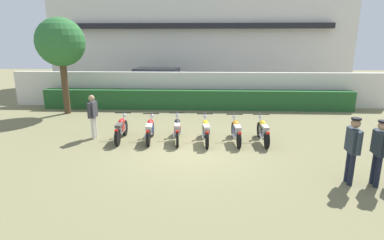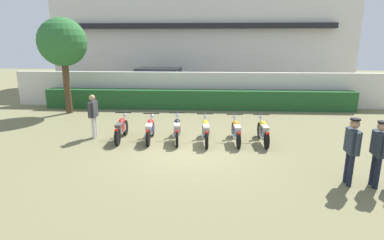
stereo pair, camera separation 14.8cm
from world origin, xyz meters
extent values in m
plane|color=olive|center=(0.00, 0.00, 0.00)|extent=(60.00, 60.00, 0.00)
cube|color=silver|center=(0.00, 15.50, 4.15)|extent=(21.56, 6.00, 8.30)
cube|color=black|center=(0.00, 12.25, 4.57)|extent=(18.11, 0.50, 0.36)
cube|color=silver|center=(0.00, 7.18, 0.95)|extent=(20.48, 0.30, 1.91)
cube|color=#235628|center=(0.00, 6.48, 0.52)|extent=(16.39, 0.70, 1.03)
cube|color=navy|center=(-2.46, 9.84, 0.74)|extent=(4.70, 2.40, 1.00)
cube|color=#2D333D|center=(-2.66, 9.87, 1.57)|extent=(2.89, 2.03, 0.65)
cylinder|color=black|center=(-0.78, 10.56, 0.34)|extent=(0.70, 0.30, 0.68)
cylinder|color=black|center=(-1.01, 8.73, 0.34)|extent=(0.70, 0.30, 0.68)
cylinder|color=black|center=(-3.91, 10.96, 0.34)|extent=(0.70, 0.30, 0.68)
cylinder|color=black|center=(-4.14, 9.12, 0.34)|extent=(0.70, 0.30, 0.68)
cylinder|color=#4C3823|center=(-6.50, 5.19, 1.35)|extent=(0.31, 0.31, 2.70)
sphere|color=#2D6B33|center=(-6.50, 5.19, 3.51)|extent=(2.32, 2.32, 2.32)
cylinder|color=black|center=(-2.61, 1.61, 0.30)|extent=(0.12, 0.59, 0.59)
cylinder|color=black|center=(-2.56, 0.39, 0.30)|extent=(0.12, 0.59, 0.59)
cube|color=silver|center=(-2.58, 0.95, 0.45)|extent=(0.23, 0.61, 0.22)
ellipsoid|color=red|center=(-2.59, 1.12, 0.68)|extent=(0.24, 0.45, 0.22)
cube|color=#4C4742|center=(-2.57, 0.72, 0.66)|extent=(0.22, 0.53, 0.10)
cube|color=red|center=(-2.55, 0.29, 0.58)|extent=(0.10, 0.08, 0.08)
cylinder|color=silver|center=(-2.61, 1.52, 0.62)|extent=(0.06, 0.23, 0.65)
cylinder|color=black|center=(-2.61, 1.43, 0.94)|extent=(0.60, 0.06, 0.04)
sphere|color=silver|center=(-2.61, 1.63, 0.80)|extent=(0.14, 0.14, 0.14)
cylinder|color=silver|center=(-2.69, 0.69, 0.32)|extent=(0.10, 0.55, 0.07)
cube|color=#A51414|center=(-2.58, 0.90, 0.50)|extent=(0.26, 0.37, 0.20)
cylinder|color=black|center=(-1.55, 1.58, 0.28)|extent=(0.12, 0.57, 0.56)
cylinder|color=black|center=(-1.48, 0.37, 0.28)|extent=(0.12, 0.57, 0.56)
cube|color=silver|center=(-1.51, 0.93, 0.43)|extent=(0.24, 0.61, 0.22)
ellipsoid|color=red|center=(-1.52, 1.10, 0.66)|extent=(0.25, 0.45, 0.22)
cube|color=beige|center=(-1.50, 0.70, 0.64)|extent=(0.23, 0.53, 0.10)
cube|color=red|center=(-1.47, 0.27, 0.56)|extent=(0.10, 0.09, 0.08)
cylinder|color=silver|center=(-1.54, 1.49, 0.60)|extent=(0.06, 0.23, 0.65)
cylinder|color=black|center=(-1.54, 1.40, 0.92)|extent=(0.60, 0.07, 0.04)
sphere|color=silver|center=(-1.55, 1.60, 0.78)|extent=(0.14, 0.14, 0.14)
cylinder|color=silver|center=(-1.61, 0.67, 0.30)|extent=(0.10, 0.55, 0.07)
cube|color=navy|center=(-1.51, 0.88, 0.48)|extent=(0.26, 0.37, 0.20)
cylinder|color=black|center=(-0.59, 1.71, 0.29)|extent=(0.14, 0.59, 0.58)
cylinder|color=black|center=(-0.46, 0.37, 0.29)|extent=(0.14, 0.59, 0.58)
cube|color=silver|center=(-0.52, 0.99, 0.44)|extent=(0.25, 0.62, 0.22)
ellipsoid|color=black|center=(-0.54, 1.16, 0.67)|extent=(0.26, 0.46, 0.22)
cube|color=#B2ADA3|center=(-0.50, 0.76, 0.65)|extent=(0.25, 0.54, 0.10)
cube|color=red|center=(-0.45, 0.27, 0.57)|extent=(0.11, 0.09, 0.08)
cylinder|color=silver|center=(-0.58, 1.62, 0.61)|extent=(0.07, 0.23, 0.65)
cylinder|color=black|center=(-0.57, 1.53, 0.93)|extent=(0.60, 0.09, 0.04)
sphere|color=silver|center=(-0.59, 1.73, 0.79)|extent=(0.14, 0.14, 0.14)
cylinder|color=silver|center=(-0.62, 0.73, 0.31)|extent=(0.12, 0.55, 0.07)
cube|color=#A51414|center=(-0.52, 0.94, 0.49)|extent=(0.27, 0.38, 0.20)
cylinder|color=black|center=(0.47, 1.58, 0.30)|extent=(0.13, 0.60, 0.60)
cylinder|color=black|center=(0.56, 0.26, 0.30)|extent=(0.13, 0.60, 0.60)
cube|color=silver|center=(0.52, 0.87, 0.45)|extent=(0.24, 0.61, 0.22)
ellipsoid|color=yellow|center=(0.50, 1.04, 0.68)|extent=(0.25, 0.45, 0.22)
cube|color=beige|center=(0.53, 0.64, 0.66)|extent=(0.24, 0.53, 0.10)
cube|color=red|center=(0.56, 0.16, 0.58)|extent=(0.11, 0.09, 0.08)
cylinder|color=silver|center=(0.47, 1.49, 0.62)|extent=(0.07, 0.23, 0.65)
cylinder|color=black|center=(0.48, 1.40, 0.94)|extent=(0.60, 0.08, 0.04)
sphere|color=silver|center=(0.47, 1.60, 0.80)|extent=(0.14, 0.14, 0.14)
cylinder|color=silver|center=(0.41, 0.61, 0.32)|extent=(0.11, 0.55, 0.07)
cube|color=black|center=(0.52, 0.82, 0.50)|extent=(0.26, 0.38, 0.20)
cylinder|color=black|center=(1.57, 1.63, 0.28)|extent=(0.12, 0.56, 0.56)
cylinder|color=black|center=(1.64, 0.32, 0.28)|extent=(0.12, 0.56, 0.56)
cube|color=silver|center=(1.61, 0.92, 0.43)|extent=(0.23, 0.61, 0.22)
ellipsoid|color=orange|center=(1.60, 1.09, 0.66)|extent=(0.24, 0.45, 0.22)
cube|color=beige|center=(1.62, 0.69, 0.64)|extent=(0.23, 0.53, 0.10)
cube|color=red|center=(1.65, 0.22, 0.56)|extent=(0.10, 0.09, 0.08)
cylinder|color=silver|center=(1.57, 1.54, 0.60)|extent=(0.06, 0.23, 0.65)
cylinder|color=black|center=(1.58, 1.45, 0.92)|extent=(0.60, 0.07, 0.04)
sphere|color=silver|center=(1.57, 1.65, 0.78)|extent=(0.14, 0.14, 0.14)
cylinder|color=silver|center=(1.50, 0.67, 0.30)|extent=(0.10, 0.55, 0.07)
cube|color=navy|center=(1.61, 0.87, 0.48)|extent=(0.26, 0.37, 0.20)
cylinder|color=black|center=(2.55, 1.64, 0.29)|extent=(0.11, 0.57, 0.57)
cylinder|color=black|center=(2.59, 0.35, 0.29)|extent=(0.11, 0.57, 0.57)
cube|color=silver|center=(2.57, 0.95, 0.44)|extent=(0.22, 0.61, 0.22)
ellipsoid|color=yellow|center=(2.57, 1.12, 0.67)|extent=(0.23, 0.45, 0.22)
cube|color=#B2ADA3|center=(2.58, 0.72, 0.65)|extent=(0.21, 0.53, 0.10)
cube|color=red|center=(2.59, 0.25, 0.57)|extent=(0.10, 0.08, 0.08)
cylinder|color=silver|center=(2.55, 1.55, 0.61)|extent=(0.06, 0.23, 0.65)
cylinder|color=black|center=(2.56, 1.46, 0.93)|extent=(0.60, 0.05, 0.04)
sphere|color=silver|center=(2.55, 1.66, 0.79)|extent=(0.14, 0.14, 0.14)
cylinder|color=silver|center=(2.46, 0.70, 0.31)|extent=(0.09, 0.55, 0.07)
cube|color=black|center=(2.57, 0.90, 0.49)|extent=(0.25, 0.37, 0.20)
cylinder|color=silver|center=(-3.68, 1.31, 0.41)|extent=(0.13, 0.13, 0.81)
cylinder|color=silver|center=(-3.68, 1.10, 0.41)|extent=(0.13, 0.13, 0.81)
cube|color=#38383D|center=(-3.68, 1.20, 1.10)|extent=(0.22, 0.47, 0.58)
cylinder|color=#38383D|center=(-3.68, 1.49, 1.12)|extent=(0.09, 0.09, 0.55)
cylinder|color=#38383D|center=(-3.68, 0.92, 1.12)|extent=(0.09, 0.09, 0.55)
sphere|color=tan|center=(-3.68, 1.20, 1.53)|extent=(0.22, 0.22, 0.22)
cylinder|color=black|center=(4.17, -2.33, 0.42)|extent=(0.13, 0.13, 0.85)
cylinder|color=black|center=(4.19, -2.11, 0.42)|extent=(0.13, 0.13, 0.85)
cube|color=#28333D|center=(4.18, -2.22, 1.15)|extent=(0.25, 0.51, 0.60)
cylinder|color=#28333D|center=(4.16, -2.52, 1.16)|extent=(0.09, 0.09, 0.57)
cylinder|color=#28333D|center=(4.20, -1.93, 1.16)|extent=(0.09, 0.09, 0.57)
sphere|color=#9E7556|center=(4.18, -2.22, 1.59)|extent=(0.23, 0.23, 0.23)
cylinder|color=black|center=(4.18, -2.22, 1.71)|extent=(0.24, 0.24, 0.04)
cylinder|color=black|center=(4.78, -2.42, 0.41)|extent=(0.13, 0.13, 0.83)
cylinder|color=black|center=(4.79, -2.20, 0.41)|extent=(0.13, 0.13, 0.83)
cube|color=#28333D|center=(4.78, -2.31, 1.12)|extent=(0.26, 0.50, 0.59)
cylinder|color=#28333D|center=(4.81, -2.02, 1.14)|extent=(0.09, 0.09, 0.56)
sphere|color=tan|center=(4.78, -2.31, 1.56)|extent=(0.22, 0.22, 0.22)
cylinder|color=black|center=(4.78, -2.31, 1.67)|extent=(0.24, 0.24, 0.04)
camera|label=1|loc=(0.50, -9.61, 3.54)|focal=28.58mm
camera|label=2|loc=(0.65, -9.61, 3.54)|focal=28.58mm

